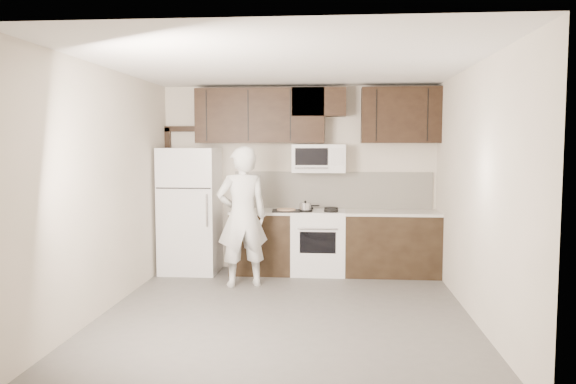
# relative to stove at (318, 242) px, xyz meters

# --- Properties ---
(floor) EXTENTS (4.50, 4.50, 0.00)m
(floor) POSITION_rel_stove_xyz_m (-0.30, -1.94, -0.46)
(floor) COLOR #565351
(floor) RESTS_ON ground
(back_wall) EXTENTS (4.00, 0.00, 4.00)m
(back_wall) POSITION_rel_stove_xyz_m (-0.30, 0.31, 0.89)
(back_wall) COLOR #BDB3A1
(back_wall) RESTS_ON ground
(ceiling) EXTENTS (4.50, 4.50, 0.00)m
(ceiling) POSITION_rel_stove_xyz_m (-0.30, -1.94, 2.24)
(ceiling) COLOR white
(ceiling) RESTS_ON back_wall
(counter_run) EXTENTS (2.95, 0.64, 0.91)m
(counter_run) POSITION_rel_stove_xyz_m (0.30, 0.00, -0.00)
(counter_run) COLOR black
(counter_run) RESTS_ON floor
(stove) EXTENTS (0.76, 0.66, 0.94)m
(stove) POSITION_rel_stove_xyz_m (0.00, 0.00, 0.00)
(stove) COLOR white
(stove) RESTS_ON floor
(backsplash) EXTENTS (2.90, 0.02, 0.54)m
(backsplash) POSITION_rel_stove_xyz_m (0.20, 0.30, 0.72)
(backsplash) COLOR silver
(backsplash) RESTS_ON counter_run
(upper_cabinets) EXTENTS (3.48, 0.35, 0.78)m
(upper_cabinets) POSITION_rel_stove_xyz_m (-0.09, 0.14, 1.82)
(upper_cabinets) COLOR black
(upper_cabinets) RESTS_ON back_wall
(microwave) EXTENTS (0.76, 0.42, 0.40)m
(microwave) POSITION_rel_stove_xyz_m (-0.00, 0.12, 1.19)
(microwave) COLOR white
(microwave) RESTS_ON upper_cabinets
(refrigerator) EXTENTS (0.80, 0.76, 1.80)m
(refrigerator) POSITION_rel_stove_xyz_m (-1.85, -0.05, 0.44)
(refrigerator) COLOR white
(refrigerator) RESTS_ON floor
(door_trim) EXTENTS (0.50, 0.08, 2.12)m
(door_trim) POSITION_rel_stove_xyz_m (-2.22, 0.27, 0.79)
(door_trim) COLOR black
(door_trim) RESTS_ON floor
(saucepan) EXTENTS (0.28, 0.16, 0.16)m
(saucepan) POSITION_rel_stove_xyz_m (-0.18, -0.15, 0.51)
(saucepan) COLOR silver
(saucepan) RESTS_ON stove
(baking_tray) EXTENTS (0.41, 0.32, 0.02)m
(baking_tray) POSITION_rel_stove_xyz_m (-0.45, -0.16, 0.46)
(baking_tray) COLOR black
(baking_tray) RESTS_ON counter_run
(pizza) EXTENTS (0.28, 0.28, 0.02)m
(pizza) POSITION_rel_stove_xyz_m (-0.45, -0.16, 0.48)
(pizza) COLOR tan
(pizza) RESTS_ON baking_tray
(person) EXTENTS (0.78, 0.65, 1.83)m
(person) POSITION_rel_stove_xyz_m (-0.97, -0.79, 0.45)
(person) COLOR white
(person) RESTS_ON floor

